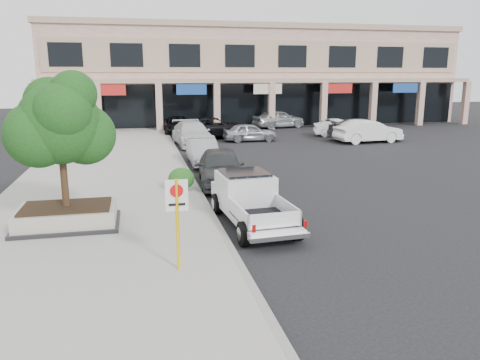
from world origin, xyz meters
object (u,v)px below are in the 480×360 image
object	(u,v)px
planter_tree	(65,124)
lot_car_b	(368,131)
planter	(67,216)
curb_car_a	(221,167)
curb_car_d	(178,125)
lot_car_d	(215,128)
lot_car_e	(278,119)
no_parking_sign	(177,212)
lot_car_a	(250,132)
lot_car_c	(365,130)
curb_car_c	(192,134)
curb_car_b	(203,152)
pickup_truck	(253,201)
lot_car_f	(340,128)

from	to	relation	value
planter_tree	lot_car_b	distance (m)	24.60
planter	curb_car_a	size ratio (longest dim) A/B	0.66
curb_car_d	lot_car_d	bearing A→B (deg)	-49.97
lot_car_e	no_parking_sign	bearing A→B (deg)	144.70
no_parking_sign	lot_car_d	bearing A→B (deg)	78.47
no_parking_sign	lot_car_a	xyz separation A→B (m)	(7.34, 22.65, -0.96)
no_parking_sign	lot_car_c	distance (m)	26.51
lot_car_d	lot_car_e	distance (m)	8.86
curb_car_c	lot_car_d	world-z (taller)	curb_car_c
planter_tree	lot_car_c	bearing A→B (deg)	41.75
curb_car_d	lot_car_b	distance (m)	15.42
lot_car_d	curb_car_b	bearing A→B (deg)	166.65
pickup_truck	lot_car_b	world-z (taller)	lot_car_b
lot_car_a	pickup_truck	bearing A→B (deg)	165.76
lot_car_e	planter_tree	bearing A→B (deg)	136.36
planter	lot_car_c	distance (m)	25.57
lot_car_d	planter_tree	bearing A→B (deg)	158.12
pickup_truck	curb_car_d	world-z (taller)	pickup_truck
curb_car_b	lot_car_a	size ratio (longest dim) A/B	1.07
curb_car_a	curb_car_c	bearing A→B (deg)	95.26
curb_car_b	curb_car_c	size ratio (longest dim) A/B	0.75
curb_car_c	pickup_truck	bearing A→B (deg)	-94.40
curb_car_a	curb_car_d	size ratio (longest dim) A/B	0.94
curb_car_c	lot_car_e	world-z (taller)	lot_car_e
lot_car_c	no_parking_sign	bearing A→B (deg)	145.51
lot_car_e	lot_car_f	world-z (taller)	lot_car_e
pickup_truck	curb_car_c	size ratio (longest dim) A/B	0.92
pickup_truck	lot_car_a	xyz separation A→B (m)	(4.57, 19.25, -0.15)
planter_tree	curb_car_d	xyz separation A→B (m)	(5.59, 24.03, -2.70)
lot_car_d	lot_car_c	bearing A→B (deg)	-110.23
lot_car_c	pickup_truck	bearing A→B (deg)	145.96
curb_car_c	lot_car_d	bearing A→B (deg)	54.60
no_parking_sign	lot_car_e	xyz separation A→B (m)	(12.01, 30.64, -0.80)
curb_car_c	lot_car_f	xyz separation A→B (m)	(12.14, 2.30, -0.14)
planter_tree	curb_car_b	xyz separation A→B (m)	(5.68, 10.00, -2.71)
planter	lot_car_f	bearing A→B (deg)	47.13
planter	lot_car_f	xyz separation A→B (m)	(18.22, 19.63, 0.21)
no_parking_sign	curb_car_a	distance (m)	9.73
curb_car_a	lot_car_c	size ratio (longest dim) A/B	0.86
curb_car_c	curb_car_b	bearing A→B (deg)	-96.03
curb_car_c	lot_car_d	xyz separation A→B (m)	(2.20, 3.59, -0.02)
lot_car_c	curb_car_b	bearing A→B (deg)	119.85
lot_car_c	lot_car_e	xyz separation A→B (m)	(-3.88, 9.44, 0.02)
curb_car_a	planter_tree	bearing A→B (deg)	-133.22
planter	lot_car_c	size ratio (longest dim) A/B	0.57
curb_car_d	planter_tree	bearing A→B (deg)	-101.09
lot_car_e	lot_car_c	bearing A→B (deg)	-171.55
lot_car_d	lot_car_f	world-z (taller)	lot_car_d
no_parking_sign	lot_car_f	size ratio (longest dim) A/B	0.55
pickup_truck	lot_car_c	xyz separation A→B (m)	(13.13, 17.80, -0.01)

